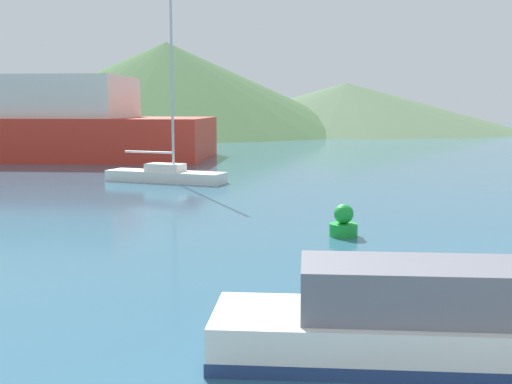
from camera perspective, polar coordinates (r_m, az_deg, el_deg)
name	(u,v)px	position (r m, az deg, el deg)	size (l,w,h in m)	color
motorboat_near	(511,332)	(10.06, 21.76, -11.51)	(8.62, 3.67, 1.93)	white
sailboat_inner	(166,173)	(31.21, -8.05, 1.70)	(5.87, 4.30, 9.83)	white
buoy_marker	(343,223)	(18.28, 7.79, -2.74)	(0.80, 0.80, 0.92)	green
hill_central	(167,87)	(89.59, -7.93, 9.20)	(54.14, 54.14, 12.21)	#3D6038
hill_east	(346,107)	(96.08, 8.05, 7.52)	(50.33, 50.33, 6.96)	#4C6647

